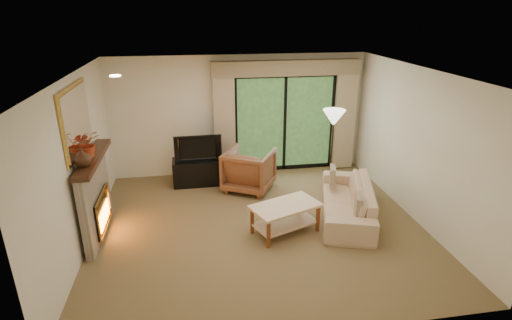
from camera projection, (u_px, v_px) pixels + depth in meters
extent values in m
plane|color=brown|center=(259.00, 226.00, 6.85)|extent=(5.50, 5.50, 0.00)
plane|color=white|center=(259.00, 73.00, 5.91)|extent=(5.50, 5.50, 0.00)
plane|color=#F9EBCE|center=(240.00, 116.00, 8.68)|extent=(5.00, 0.00, 5.00)
plane|color=#F9EBCE|center=(301.00, 239.00, 4.08)|extent=(5.00, 0.00, 5.00)
plane|color=#F9EBCE|center=(78.00, 165.00, 5.96)|extent=(0.00, 5.00, 5.00)
plane|color=#F9EBCE|center=(418.00, 146.00, 6.80)|extent=(0.00, 5.00, 5.00)
cube|color=tan|center=(224.00, 123.00, 8.52)|extent=(0.45, 0.18, 2.35)
cube|color=tan|center=(345.00, 117.00, 8.93)|extent=(0.45, 0.18, 2.35)
cube|color=#927D5C|center=(287.00, 68.00, 8.34)|extent=(3.20, 0.24, 0.32)
cube|color=black|center=(199.00, 172.00, 8.40)|extent=(1.09, 0.50, 0.54)
imported|color=black|center=(198.00, 147.00, 8.20)|extent=(0.96, 0.13, 0.55)
imported|color=brown|center=(249.00, 170.00, 8.09)|extent=(1.24, 1.25, 0.85)
imported|color=#D2AD8B|center=(347.00, 200.00, 7.07)|extent=(1.43, 2.27, 0.62)
cube|color=brown|center=(358.00, 206.00, 6.42)|extent=(0.21, 0.39, 0.37)
cube|color=brown|center=(332.00, 176.00, 7.55)|extent=(0.20, 0.38, 0.37)
imported|color=#391F12|center=(82.00, 157.00, 5.70)|extent=(0.28, 0.28, 0.27)
imported|color=#B53A1A|center=(87.00, 144.00, 6.02)|extent=(0.47, 0.43, 0.43)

